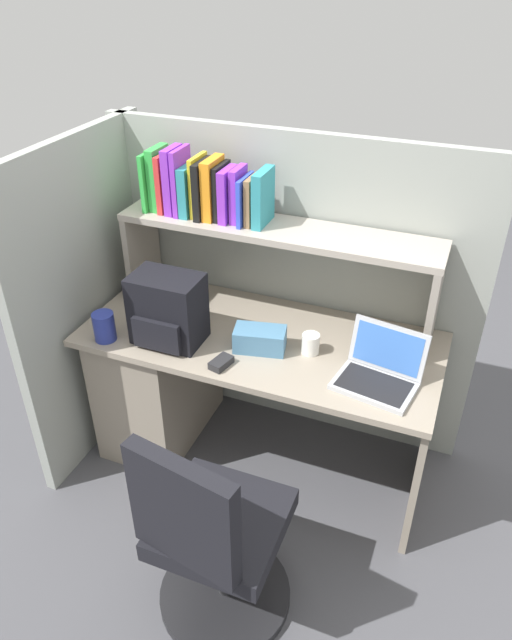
{
  "coord_description": "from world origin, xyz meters",
  "views": [
    {
      "loc": [
        0.78,
        -2.03,
        2.22
      ],
      "look_at": [
        0.0,
        -0.05,
        0.85
      ],
      "focal_mm": 33.18,
      "sensor_mm": 36.0,
      "label": 1
    }
  ],
  "objects": [
    {
      "name": "computer_mouse",
      "position": [
        -0.07,
        -0.26,
        0.75
      ],
      "size": [
        0.08,
        0.12,
        0.03
      ],
      "primitive_type": "cube",
      "rotation": [
        0.0,
        0.0,
        -0.25
      ],
      "color": "#262628",
      "rests_on": "desk"
    },
    {
      "name": "overhead_hutch",
      "position": [
        0.0,
        0.2,
        1.08
      ],
      "size": [
        1.44,
        0.28,
        0.45
      ],
      "color": "gray",
      "rests_on": "desk"
    },
    {
      "name": "desk",
      "position": [
        -0.39,
        0.0,
        0.4
      ],
      "size": [
        1.6,
        0.7,
        0.73
      ],
      "color": "gray",
      "rests_on": "ground_plane"
    },
    {
      "name": "reference_books_on_shelf",
      "position": [
        -0.35,
        0.2,
        1.31
      ],
      "size": [
        0.57,
        0.19,
        0.29
      ],
      "color": "green",
      "rests_on": "overhead_hutch"
    },
    {
      "name": "backpack",
      "position": [
        -0.37,
        -0.16,
        0.88
      ],
      "size": [
        0.3,
        0.23,
        0.31
      ],
      "color": "black",
      "rests_on": "desk"
    },
    {
      "name": "snack_canister",
      "position": [
        -0.63,
        -0.27,
        0.8
      ],
      "size": [
        0.1,
        0.1,
        0.13
      ],
      "primitive_type": "cylinder",
      "color": "navy",
      "rests_on": "desk"
    },
    {
      "name": "office_chair",
      "position": [
        0.15,
        -0.83,
        0.39
      ],
      "size": [
        0.52,
        0.52,
        0.93
      ],
      "rotation": [
        0.0,
        0.0,
        2.96
      ],
      "color": "black",
      "rests_on": "ground_plane"
    },
    {
      "name": "cubicle_partition_rear",
      "position": [
        0.0,
        0.38,
        0.78
      ],
      "size": [
        1.84,
        0.05,
        1.55
      ],
      "primitive_type": "cube",
      "color": "#939991",
      "rests_on": "ground_plane"
    },
    {
      "name": "paper_cup",
      "position": [
        0.24,
        -0.03,
        0.78
      ],
      "size": [
        0.08,
        0.08,
        0.09
      ],
      "primitive_type": "cylinder",
      "color": "white",
      "rests_on": "desk"
    },
    {
      "name": "laptop",
      "position": [
        0.56,
        -0.12,
        0.78
      ],
      "size": [
        0.35,
        0.3,
        0.22
      ],
      "color": "#B7BABF",
      "rests_on": "desk"
    },
    {
      "name": "tissue_box",
      "position": [
        0.03,
        -0.08,
        0.78
      ],
      "size": [
        0.24,
        0.16,
        0.1
      ],
      "primitive_type": "cube",
      "rotation": [
        0.0,
        0.0,
        0.21
      ],
      "color": "teal",
      "rests_on": "desk"
    },
    {
      "name": "ground_plane",
      "position": [
        0.0,
        0.0,
        0.0
      ],
      "size": [
        8.0,
        8.0,
        0.0
      ],
      "primitive_type": "plane",
      "color": "#4C4C51"
    },
    {
      "name": "cubicle_partition_left",
      "position": [
        -0.85,
        -0.05,
        0.78
      ],
      "size": [
        0.05,
        1.06,
        1.55
      ],
      "primitive_type": "cube",
      "color": "#939991",
      "rests_on": "ground_plane"
    }
  ]
}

